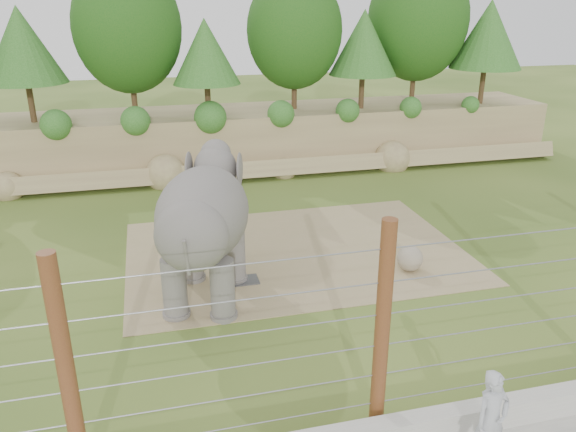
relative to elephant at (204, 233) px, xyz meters
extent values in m
plane|color=#3B581C|center=(2.41, -0.89, -1.78)|extent=(90.00, 90.00, 0.00)
cube|color=#897350|center=(2.41, 12.11, -0.53)|extent=(30.00, 4.00, 2.50)
cube|color=#897350|center=(2.41, 9.81, -1.43)|extent=(30.00, 1.37, 1.07)
cylinder|color=#3F2B19|center=(-5.59, 11.61, 1.50)|extent=(0.24, 0.24, 1.58)
sphere|color=#174D15|center=(-5.59, 11.61, 3.64)|extent=(3.60, 3.60, 3.60)
cylinder|color=#3F2B19|center=(-1.59, 12.11, 1.68)|extent=(0.24, 0.24, 1.92)
sphere|color=#174D15|center=(-1.59, 12.11, 4.29)|extent=(4.40, 4.40, 4.40)
cylinder|color=#3F2B19|center=(1.41, 10.91, 1.42)|extent=(0.24, 0.24, 1.40)
sphere|color=#174D15|center=(1.41, 10.91, 3.32)|extent=(3.20, 3.20, 3.20)
cylinder|color=#3F2B19|center=(5.41, 11.91, 1.63)|extent=(0.24, 0.24, 1.82)
sphere|color=#174D15|center=(5.41, 11.91, 4.10)|extent=(4.16, 4.16, 4.16)
cylinder|color=#3F2B19|center=(8.41, 11.31, 1.47)|extent=(0.24, 0.24, 1.50)
sphere|color=#174D15|center=(8.41, 11.31, 3.51)|extent=(3.44, 3.44, 3.44)
cylinder|color=#3F2B19|center=(11.41, 12.31, 1.73)|extent=(0.24, 0.24, 2.03)
sphere|color=#174D15|center=(11.41, 12.31, 4.49)|extent=(4.64, 4.64, 4.64)
cylinder|color=#3F2B19|center=(14.41, 11.11, 1.54)|extent=(0.24, 0.24, 1.64)
sphere|color=#174D15|center=(14.41, 11.11, 3.77)|extent=(3.76, 3.76, 3.76)
cube|color=#9B8A5D|center=(2.91, 2.11, -1.77)|extent=(10.00, 7.00, 0.02)
cube|color=#262628|center=(0.95, 0.62, -1.75)|extent=(1.00, 0.60, 0.03)
sphere|color=gray|center=(5.70, 0.13, -1.40)|extent=(0.73, 0.73, 0.73)
cylinder|color=#622D19|center=(-2.59, -5.39, 0.22)|extent=(0.26, 0.26, 4.00)
cylinder|color=#622D19|center=(2.41, -5.39, 0.22)|extent=(0.26, 0.26, 4.00)
cylinder|color=gray|center=(2.41, -5.39, -1.28)|extent=(20.00, 0.02, 0.02)
cylinder|color=gray|center=(2.41, -5.39, -0.68)|extent=(20.00, 0.02, 0.02)
cylinder|color=gray|center=(2.41, -5.39, -0.08)|extent=(20.00, 0.02, 0.02)
cylinder|color=gray|center=(2.41, -5.39, 0.52)|extent=(20.00, 0.02, 0.02)
cylinder|color=gray|center=(2.41, -5.39, 1.12)|extent=(20.00, 0.02, 0.02)
cylinder|color=gray|center=(2.41, -5.39, 1.72)|extent=(20.00, 0.02, 0.02)
imported|color=silver|center=(3.83, -6.64, -0.90)|extent=(0.70, 0.52, 1.74)
camera|label=1|loc=(-1.09, -12.84, 5.41)|focal=35.00mm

